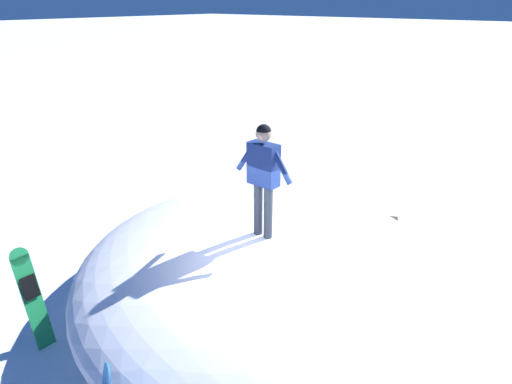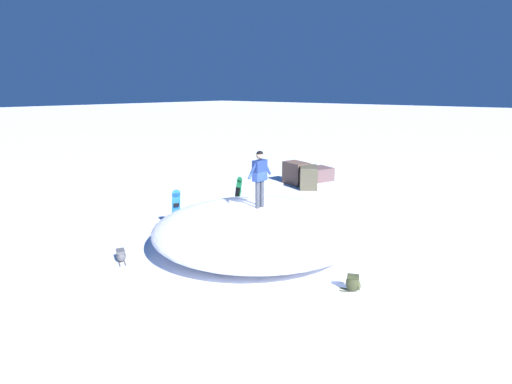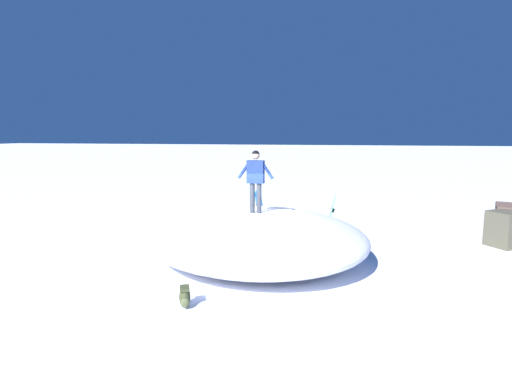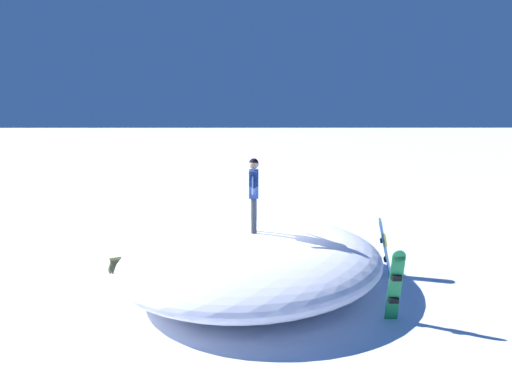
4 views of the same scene
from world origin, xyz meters
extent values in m
plane|color=white|center=(0.00, 0.00, 0.00)|extent=(240.00, 240.00, 0.00)
ellipsoid|color=white|center=(-0.46, 0.39, 0.68)|extent=(9.09, 9.00, 1.35)
cylinder|color=#333842|center=(-0.39, 0.36, 1.78)|extent=(0.14, 0.14, 0.87)
cylinder|color=#333842|center=(-0.59, 0.36, 1.78)|extent=(0.14, 0.14, 0.87)
cube|color=navy|center=(-0.49, 0.36, 2.54)|extent=(0.48, 0.23, 0.65)
sphere|color=tan|center=(-0.49, 0.36, 3.01)|extent=(0.24, 0.24, 0.24)
cylinder|color=navy|center=(-0.16, 0.35, 2.60)|extent=(0.41, 0.09, 0.53)
cylinder|color=navy|center=(-0.82, 0.37, 2.60)|extent=(0.41, 0.09, 0.53)
sphere|color=black|center=(-0.49, 0.36, 3.03)|extent=(0.22, 0.22, 0.22)
cube|color=#1E8C47|center=(-2.51, -2.46, 0.72)|extent=(0.30, 0.27, 1.45)
cylinder|color=#1E8C47|center=(-2.65, -2.46, 1.44)|extent=(0.07, 0.27, 0.27)
cube|color=black|center=(-2.52, -2.46, 0.98)|extent=(0.08, 0.22, 0.35)
cube|color=black|center=(-2.60, -2.46, 0.98)|extent=(0.09, 0.19, 0.12)
cube|color=black|center=(-2.50, -2.46, 0.46)|extent=(0.09, 0.19, 0.12)
cylinder|color=#2672BF|center=(0.18, -2.92, 1.39)|extent=(0.30, 0.20, 0.29)
ellipsoid|color=#383D23|center=(0.21, 3.98, 0.23)|extent=(0.36, 0.42, 0.45)
ellipsoid|color=#4B5131|center=(0.14, 4.12, 0.16)|extent=(0.21, 0.16, 0.22)
cube|color=#383D23|center=(0.21, 3.98, 0.42)|extent=(0.30, 0.35, 0.06)
cylinder|color=#383D23|center=(0.23, 3.77, 0.01)|extent=(0.13, 0.24, 0.04)
cylinder|color=#383D23|center=(0.35, 3.83, 0.01)|extent=(0.13, 0.24, 0.04)
camera|label=1|loc=(3.40, -4.54, 4.78)|focal=31.47mm
camera|label=2|loc=(8.66, 7.90, 4.95)|focal=27.65mm
camera|label=3|loc=(-3.03, 11.49, 3.61)|focal=28.33mm
camera|label=4|loc=(-10.80, 0.40, 4.19)|focal=30.77mm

